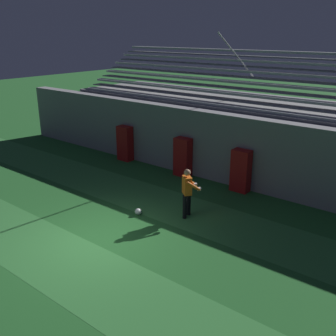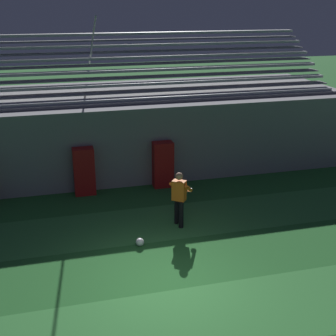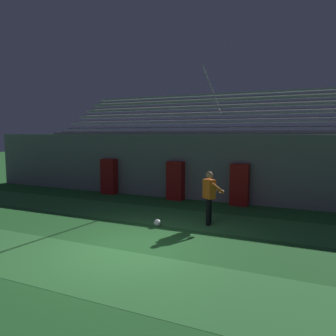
{
  "view_description": "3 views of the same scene",
  "coord_description": "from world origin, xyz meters",
  "px_view_note": "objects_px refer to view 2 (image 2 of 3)",
  "views": [
    {
      "loc": [
        7.98,
        -6.77,
        5.86
      ],
      "look_at": [
        0.55,
        2.53,
        1.69
      ],
      "focal_mm": 42.0,
      "sensor_mm": 36.0,
      "label": 1
    },
    {
      "loc": [
        -2.37,
        -9.11,
        6.35
      ],
      "look_at": [
        0.79,
        2.98,
        1.79
      ],
      "focal_mm": 50.0,
      "sensor_mm": 36.0,
      "label": 2
    },
    {
      "loc": [
        4.08,
        -6.82,
        2.84
      ],
      "look_at": [
        -0.7,
        3.69,
        1.62
      ],
      "focal_mm": 35.0,
      "sensor_mm": 36.0,
      "label": 3
    }
  ],
  "objects_px": {
    "padding_pillar_gate_right": "(163,165)",
    "soccer_ball": "(140,242)",
    "goalkeeper": "(179,195)",
    "padding_pillar_gate_left": "(84,171)"
  },
  "relations": [
    {
      "from": "padding_pillar_gate_right",
      "to": "soccer_ball",
      "type": "relative_size",
      "value": 7.48
    },
    {
      "from": "goalkeeper",
      "to": "soccer_ball",
      "type": "height_order",
      "value": "goalkeeper"
    },
    {
      "from": "padding_pillar_gate_right",
      "to": "goalkeeper",
      "type": "height_order",
      "value": "goalkeeper"
    },
    {
      "from": "padding_pillar_gate_left",
      "to": "goalkeeper",
      "type": "bearing_deg",
      "value": -51.24
    },
    {
      "from": "soccer_ball",
      "to": "goalkeeper",
      "type": "bearing_deg",
      "value": 33.88
    },
    {
      "from": "padding_pillar_gate_right",
      "to": "soccer_ball",
      "type": "distance_m",
      "value": 4.38
    },
    {
      "from": "goalkeeper",
      "to": "soccer_ball",
      "type": "xyz_separation_m",
      "value": [
        -1.37,
        -0.92,
        -0.84
      ]
    },
    {
      "from": "goalkeeper",
      "to": "padding_pillar_gate_right",
      "type": "bearing_deg",
      "value": 84.79
    },
    {
      "from": "soccer_ball",
      "to": "padding_pillar_gate_left",
      "type": "bearing_deg",
      "value": 105.45
    },
    {
      "from": "padding_pillar_gate_left",
      "to": "goalkeeper",
      "type": "relative_size",
      "value": 0.99
    }
  ]
}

